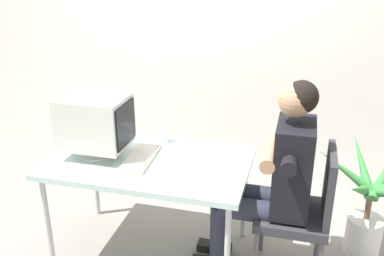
{
  "coord_description": "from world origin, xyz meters",
  "views": [
    {
      "loc": [
        0.91,
        -2.36,
        1.98
      ],
      "look_at": [
        0.29,
        0.0,
        0.97
      ],
      "focal_mm": 40.52,
      "sensor_mm": 36.0,
      "label": 1
    }
  ],
  "objects_px": {
    "keyboard": "(141,157)",
    "office_chair": "(304,207)",
    "desk_mug": "(165,135)",
    "potted_plant": "(369,207)",
    "person_seated": "(274,174)",
    "crt_monitor": "(96,122)",
    "desk": "(150,166)"
  },
  "relations": [
    {
      "from": "keyboard",
      "to": "office_chair",
      "type": "relative_size",
      "value": 0.45
    },
    {
      "from": "keyboard",
      "to": "desk_mug",
      "type": "bearing_deg",
      "value": 79.05
    },
    {
      "from": "keyboard",
      "to": "potted_plant",
      "type": "relative_size",
      "value": 0.51
    },
    {
      "from": "keyboard",
      "to": "person_seated",
      "type": "relative_size",
      "value": 0.31
    },
    {
      "from": "crt_monitor",
      "to": "office_chair",
      "type": "bearing_deg",
      "value": 1.71
    },
    {
      "from": "potted_plant",
      "to": "desk_mug",
      "type": "relative_size",
      "value": 7.74
    },
    {
      "from": "keyboard",
      "to": "office_chair",
      "type": "height_order",
      "value": "office_chair"
    },
    {
      "from": "potted_plant",
      "to": "keyboard",
      "type": "bearing_deg",
      "value": -165.88
    },
    {
      "from": "desk",
      "to": "crt_monitor",
      "type": "distance_m",
      "value": 0.45
    },
    {
      "from": "crt_monitor",
      "to": "office_chair",
      "type": "distance_m",
      "value": 1.42
    },
    {
      "from": "desk",
      "to": "desk_mug",
      "type": "distance_m",
      "value": 0.31
    },
    {
      "from": "person_seated",
      "to": "desk_mug",
      "type": "height_order",
      "value": "person_seated"
    },
    {
      "from": "crt_monitor",
      "to": "potted_plant",
      "type": "distance_m",
      "value": 1.91
    },
    {
      "from": "keyboard",
      "to": "crt_monitor",
      "type": "bearing_deg",
      "value": -178.7
    },
    {
      "from": "office_chair",
      "to": "desk_mug",
      "type": "relative_size",
      "value": 8.71
    },
    {
      "from": "keyboard",
      "to": "person_seated",
      "type": "bearing_deg",
      "value": 2.25
    },
    {
      "from": "desk",
      "to": "office_chair",
      "type": "xyz_separation_m",
      "value": [
        0.99,
        0.02,
        -0.16
      ]
    },
    {
      "from": "desk",
      "to": "person_seated",
      "type": "xyz_separation_m",
      "value": [
        0.8,
        0.02,
        0.04
      ]
    },
    {
      "from": "desk_mug",
      "to": "office_chair",
      "type": "bearing_deg",
      "value": -15.82
    },
    {
      "from": "keyboard",
      "to": "office_chair",
      "type": "bearing_deg",
      "value": 1.83
    },
    {
      "from": "office_chair",
      "to": "person_seated",
      "type": "distance_m",
      "value": 0.28
    },
    {
      "from": "person_seated",
      "to": "potted_plant",
      "type": "height_order",
      "value": "person_seated"
    },
    {
      "from": "crt_monitor",
      "to": "office_chair",
      "type": "xyz_separation_m",
      "value": [
        1.34,
        0.04,
        -0.45
      ]
    },
    {
      "from": "office_chair",
      "to": "keyboard",
      "type": "bearing_deg",
      "value": -178.17
    },
    {
      "from": "office_chair",
      "to": "person_seated",
      "type": "bearing_deg",
      "value": 180.0
    },
    {
      "from": "desk_mug",
      "to": "desk",
      "type": "bearing_deg",
      "value": -91.58
    },
    {
      "from": "office_chair",
      "to": "desk_mug",
      "type": "distance_m",
      "value": 1.06
    },
    {
      "from": "crt_monitor",
      "to": "person_seated",
      "type": "relative_size",
      "value": 0.32
    },
    {
      "from": "crt_monitor",
      "to": "person_seated",
      "type": "height_order",
      "value": "person_seated"
    },
    {
      "from": "crt_monitor",
      "to": "potted_plant",
      "type": "bearing_deg",
      "value": 12.04
    },
    {
      "from": "office_chair",
      "to": "potted_plant",
      "type": "height_order",
      "value": "office_chair"
    },
    {
      "from": "keyboard",
      "to": "office_chair",
      "type": "distance_m",
      "value": 1.07
    }
  ]
}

